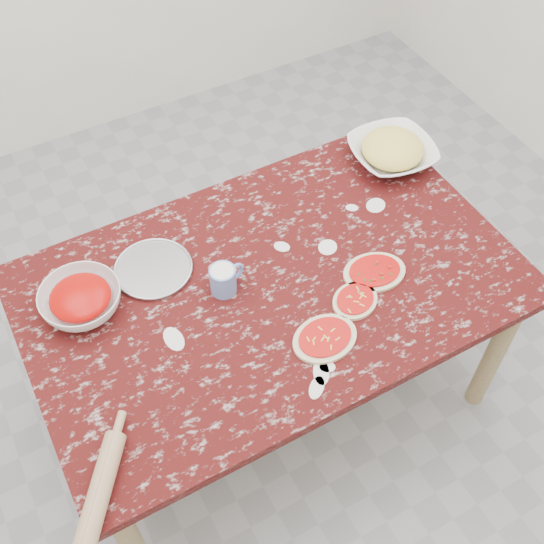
{
  "coord_description": "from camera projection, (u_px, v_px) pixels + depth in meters",
  "views": [
    {
      "loc": [
        -0.64,
        -1.17,
        2.47
      ],
      "look_at": [
        0.0,
        0.0,
        0.8
      ],
      "focal_mm": 43.95,
      "sensor_mm": 36.0,
      "label": 1
    }
  ],
  "objects": [
    {
      "name": "ground",
      "position": [
        272.0,
        392.0,
        2.76
      ],
      "size": [
        4.0,
        4.0,
        0.0
      ],
      "primitive_type": "plane",
      "color": "gray"
    },
    {
      "name": "worktable",
      "position": [
        272.0,
        297.0,
        2.24
      ],
      "size": [
        1.6,
        1.0,
        0.75
      ],
      "color": "#3B0C0B",
      "rests_on": "ground"
    },
    {
      "name": "pizza_tray",
      "position": [
        153.0,
        269.0,
        2.2
      ],
      "size": [
        0.31,
        0.31,
        0.01
      ],
      "primitive_type": "cylinder",
      "rotation": [
        0.0,
        0.0,
        -0.22
      ],
      "color": "#B2B2B7",
      "rests_on": "worktable"
    },
    {
      "name": "sauce_bowl",
      "position": [
        81.0,
        300.0,
        2.08
      ],
      "size": [
        0.28,
        0.28,
        0.08
      ],
      "primitive_type": "imported",
      "rotation": [
        0.0,
        0.0,
        -0.09
      ],
      "color": "white",
      "rests_on": "worktable"
    },
    {
      "name": "cheese_bowl",
      "position": [
        392.0,
        153.0,
        2.51
      ],
      "size": [
        0.34,
        0.34,
        0.08
      ],
      "primitive_type": "imported",
      "rotation": [
        0.0,
        0.0,
        -0.11
      ],
      "color": "white",
      "rests_on": "worktable"
    },
    {
      "name": "flour_mug",
      "position": [
        224.0,
        279.0,
        2.12
      ],
      "size": [
        0.13,
        0.09,
        0.1
      ],
      "color": "#6683C3",
      "rests_on": "worktable"
    },
    {
      "name": "pizza_left",
      "position": [
        325.0,
        338.0,
        2.03
      ],
      "size": [
        0.22,
        0.18,
        0.02
      ],
      "color": "beige",
      "rests_on": "worktable"
    },
    {
      "name": "pizza_mid",
      "position": [
        355.0,
        300.0,
        2.12
      ],
      "size": [
        0.2,
        0.18,
        0.02
      ],
      "color": "beige",
      "rests_on": "worktable"
    },
    {
      "name": "pizza_right",
      "position": [
        374.0,
        272.0,
        2.19
      ],
      "size": [
        0.24,
        0.19,
        0.02
      ],
      "color": "beige",
      "rests_on": "worktable"
    },
    {
      "name": "rolling_pin",
      "position": [
        101.0,
        488.0,
        1.72
      ],
      "size": [
        0.22,
        0.28,
        0.06
      ],
      "primitive_type": "cylinder",
      "rotation": [
        0.0,
        1.57,
        0.95
      ],
      "color": "tan",
      "rests_on": "worktable"
    }
  ]
}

